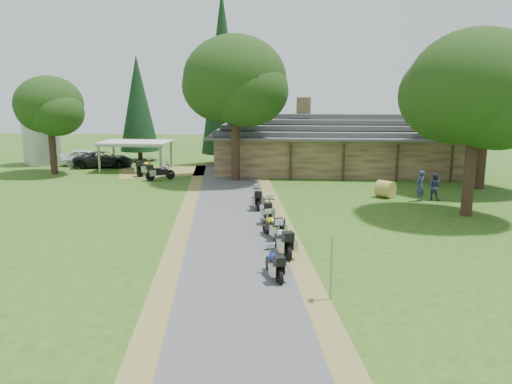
# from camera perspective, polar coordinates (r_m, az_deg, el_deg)

# --- Properties ---
(ground) EXTENTS (120.00, 120.00, 0.00)m
(ground) POSITION_cam_1_polar(r_m,az_deg,el_deg) (19.67, -2.51, -8.40)
(ground) COLOR #2E4E15
(ground) RESTS_ON ground
(driveway) EXTENTS (51.95, 51.95, 0.00)m
(driveway) POSITION_cam_1_polar(r_m,az_deg,el_deg) (23.50, -2.55, -5.07)
(driveway) COLOR #4C4B4E
(driveway) RESTS_ON ground
(lodge) EXTENTS (21.40, 9.40, 4.90)m
(lodge) POSITION_cam_1_polar(r_m,az_deg,el_deg) (42.74, 9.44, 5.59)
(lodge) COLOR brown
(lodge) RESTS_ON ground
(silo) EXTENTS (3.54, 3.54, 6.70)m
(silo) POSITION_cam_1_polar(r_m,az_deg,el_deg) (50.37, -23.39, 6.70)
(silo) COLOR gray
(silo) RESTS_ON ground
(carport) EXTENTS (5.84, 3.94, 2.51)m
(carport) POSITION_cam_1_polar(r_m,az_deg,el_deg) (43.95, -13.53, 4.02)
(carport) COLOR silver
(carport) RESTS_ON ground
(car_white_sedan) EXTENTS (3.27, 6.13, 1.94)m
(car_white_sedan) POSITION_cam_1_polar(r_m,az_deg,el_deg) (48.11, -18.81, 4.00)
(car_white_sedan) COLOR white
(car_white_sedan) RESTS_ON ground
(car_dark_suv) EXTENTS (3.52, 5.97, 2.14)m
(car_dark_suv) POSITION_cam_1_polar(r_m,az_deg,el_deg) (46.67, -17.04, 4.02)
(car_dark_suv) COLOR black
(car_dark_suv) RESTS_ON ground
(motorcycle_row_a) EXTENTS (1.07, 1.78, 1.16)m
(motorcycle_row_a) POSITION_cam_1_polar(r_m,az_deg,el_deg) (18.26, 2.09, -8.06)
(motorcycle_row_a) COLOR #0F2798
(motorcycle_row_a) RESTS_ON ground
(motorcycle_row_b) EXTENTS (1.20, 2.06, 1.34)m
(motorcycle_row_b) POSITION_cam_1_polar(r_m,az_deg,el_deg) (20.76, 3.07, -5.38)
(motorcycle_row_b) COLOR #AEB0B6
(motorcycle_row_b) RESTS_ON ground
(motorcycle_row_c) EXTENTS (1.36, 1.89, 1.25)m
(motorcycle_row_c) POSITION_cam_1_polar(r_m,az_deg,el_deg) (23.03, 1.92, -3.80)
(motorcycle_row_c) COLOR #CCC400
(motorcycle_row_c) RESTS_ON ground
(motorcycle_row_d) EXTENTS (0.63, 1.91, 1.31)m
(motorcycle_row_d) POSITION_cam_1_polar(r_m,az_deg,el_deg) (25.96, 1.48, -1.97)
(motorcycle_row_d) COLOR orange
(motorcycle_row_d) RESTS_ON ground
(motorcycle_row_e) EXTENTS (0.87, 1.98, 1.31)m
(motorcycle_row_e) POSITION_cam_1_polar(r_m,az_deg,el_deg) (28.86, 0.16, -0.61)
(motorcycle_row_e) COLOR black
(motorcycle_row_e) RESTS_ON ground
(motorcycle_carport_a) EXTENTS (1.18, 2.19, 1.43)m
(motorcycle_carport_a) POSITION_cam_1_polar(r_m,az_deg,el_deg) (41.29, -12.55, 2.85)
(motorcycle_carport_a) COLOR #EDA10A
(motorcycle_carport_a) RESTS_ON ground
(motorcycle_carport_b) EXTENTS (2.06, 1.71, 1.40)m
(motorcycle_carport_b) POSITION_cam_1_polar(r_m,az_deg,el_deg) (38.89, -10.89, 2.38)
(motorcycle_carport_b) COLOR gray
(motorcycle_carport_b) RESTS_ON ground
(person_a) EXTENTS (0.78, 0.77, 2.25)m
(person_a) POSITION_cam_1_polar(r_m,az_deg,el_deg) (32.33, 18.27, 0.96)
(person_a) COLOR #313B5B
(person_a) RESTS_ON ground
(person_b) EXTENTS (0.70, 0.67, 2.01)m
(person_b) POSITION_cam_1_polar(r_m,az_deg,el_deg) (32.95, 19.72, 0.84)
(person_b) COLOR #313B5B
(person_b) RESTS_ON ground
(hay_bale) EXTENTS (1.46, 1.47, 1.09)m
(hay_bale) POSITION_cam_1_polar(r_m,az_deg,el_deg) (32.95, 14.57, 0.33)
(hay_bale) COLOR olive
(hay_bale) RESTS_ON ground
(sign_post) EXTENTS (0.39, 0.06, 2.16)m
(sign_post) POSITION_cam_1_polar(r_m,az_deg,el_deg) (16.40, 8.58, -8.62)
(sign_post) COLOR gray
(sign_post) RESTS_ON ground
(oak_lodge_left) EXTENTS (7.60, 7.60, 12.19)m
(oak_lodge_left) POSITION_cam_1_polar(r_m,az_deg,el_deg) (37.54, -2.42, 10.53)
(oak_lodge_left) COLOR black
(oak_lodge_left) RESTS_ON ground
(oak_lodge_right) EXTENTS (8.26, 8.26, 11.74)m
(oak_lodge_right) POSITION_cam_1_polar(r_m,az_deg,el_deg) (37.66, 24.85, 9.16)
(oak_lodge_right) COLOR black
(oak_lodge_right) RESTS_ON ground
(oak_driveway) EXTENTS (7.16, 7.16, 11.11)m
(oak_driveway) POSITION_cam_1_polar(r_m,az_deg,el_deg) (28.95, 23.69, 8.27)
(oak_driveway) COLOR black
(oak_driveway) RESTS_ON ground
(oak_silo) EXTENTS (5.40, 5.40, 9.11)m
(oak_silo) POSITION_cam_1_polar(r_m,az_deg,el_deg) (43.89, -22.46, 7.80)
(oak_silo) COLOR black
(oak_silo) RESTS_ON ground
(cedar_near) EXTENTS (4.07, 4.07, 15.59)m
(cedar_near) POSITION_cam_1_polar(r_m,az_deg,el_deg) (46.31, -3.83, 12.78)
(cedar_near) COLOR black
(cedar_near) RESTS_ON ground
(cedar_far) EXTENTS (3.75, 3.75, 10.12)m
(cedar_far) POSITION_cam_1_polar(r_m,az_deg,el_deg) (50.10, -13.31, 9.27)
(cedar_far) COLOR black
(cedar_far) RESTS_ON ground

